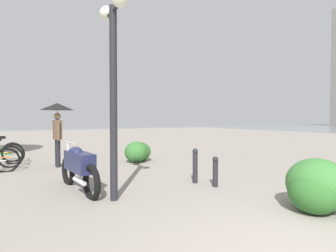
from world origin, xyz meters
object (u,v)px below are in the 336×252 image
at_px(bollard_near, 215,171).
at_px(bollard_mid, 195,165).
at_px(motorcycle, 79,167).
at_px(pedestrian, 57,117).
at_px(lamppost, 113,66).

xyz_separation_m(bollard_near, bollard_mid, (0.51, 0.18, 0.07)).
relative_size(motorcycle, pedestrian, 1.07).
xyz_separation_m(lamppost, motorcycle, (1.05, 0.42, -2.01)).
height_order(lamppost, motorcycle, lamppost).
distance_m(motorcycle, bollard_mid, 2.64).
height_order(lamppost, bollard_near, lamppost).
distance_m(pedestrian, bollard_mid, 4.81).
xyz_separation_m(lamppost, pedestrian, (4.23, 0.40, -0.91)).
distance_m(motorcycle, bollard_near, 3.00).
bearing_deg(pedestrian, motorcycle, 179.58).
height_order(pedestrian, bollard_near, pedestrian).
xyz_separation_m(motorcycle, bollard_near, (-1.27, -2.71, -0.14)).
distance_m(pedestrian, bollard_near, 5.35).
relative_size(motorcycle, bollard_mid, 2.63).
bearing_deg(motorcycle, bollard_mid, -106.58).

